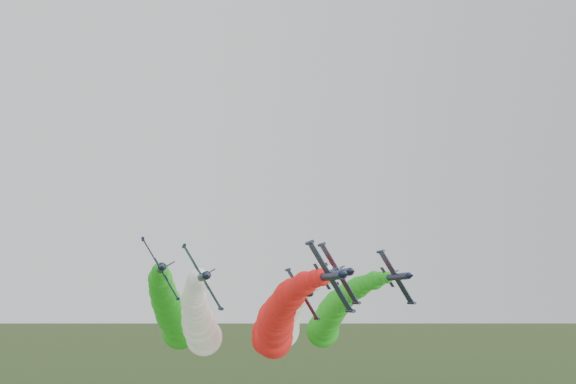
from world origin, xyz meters
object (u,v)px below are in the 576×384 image
jet_outer_left (173,315)px  jet_trail (269,327)px  jet_inner_left (200,323)px  jet_inner_right (289,316)px  jet_lead (277,324)px  jet_outer_right (331,316)px

jet_outer_left → jet_trail: (24.64, 12.77, -3.42)m
jet_inner_left → jet_inner_right: jet_inner_right is taller
jet_inner_right → jet_trail: 18.79m
jet_inner_left → jet_outer_left: size_ratio=1.00×
jet_inner_left → jet_trail: 25.41m
jet_inner_left → jet_lead: bearing=-37.2°
jet_inner_left → jet_trail: size_ratio=1.00×
jet_inner_right → jet_outer_left: 25.94m
jet_inner_left → jet_outer_right: 33.68m
jet_trail → jet_outer_left: bearing=-152.6°
jet_inner_right → jet_outer_left: bearing=167.2°
jet_inner_right → jet_outer_left: jet_outer_left is taller
jet_outer_left → jet_inner_left: bearing=-35.6°
jet_outer_left → jet_outer_right: 38.60m
jet_lead → jet_inner_right: (4.84, 9.54, 1.27)m
jet_outer_left → jet_outer_right: jet_outer_left is taller
jet_inner_left → jet_inner_right: 19.72m
jet_outer_left → jet_lead: bearing=-36.7°
jet_lead → jet_outer_left: size_ratio=1.00×
jet_inner_left → jet_outer_left: (-5.69, 4.07, 1.60)m
jet_inner_left → jet_outer_right: size_ratio=1.00×
jet_inner_left → jet_inner_right: size_ratio=1.01×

